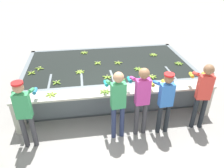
# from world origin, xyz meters

# --- Properties ---
(ground_plane) EXTENTS (80.00, 80.00, 0.00)m
(ground_plane) POSITION_xyz_m (0.00, 0.00, 0.00)
(ground_plane) COLOR gray
(ground_plane) RESTS_ON ground
(wash_tank) EXTENTS (5.04, 2.84, 0.91)m
(wash_tank) POSITION_xyz_m (0.00, 1.86, 0.45)
(wash_tank) COLOR slate
(wash_tank) RESTS_ON ground
(work_ledge) EXTENTS (5.04, 0.45, 0.91)m
(work_ledge) POSITION_xyz_m (0.00, 0.23, 0.66)
(work_ledge) COLOR #B7B2A3
(work_ledge) RESTS_ON ground
(worker_0) EXTENTS (0.42, 0.72, 1.65)m
(worker_0) POSITION_xyz_m (-2.07, -0.36, 1.00)
(worker_0) COLOR #38383D
(worker_0) RESTS_ON ground
(worker_1) EXTENTS (0.45, 0.73, 1.72)m
(worker_1) POSITION_xyz_m (-0.08, -0.36, 1.04)
(worker_1) COLOR navy
(worker_1) RESTS_ON ground
(worker_2) EXTENTS (0.43, 0.73, 1.75)m
(worker_2) POSITION_xyz_m (0.47, -0.33, 1.06)
(worker_2) COLOR #38383D
(worker_2) RESTS_ON ground
(worker_3) EXTENTS (0.42, 0.72, 1.60)m
(worker_3) POSITION_xyz_m (1.02, -0.35, 0.96)
(worker_3) COLOR #1E2328
(worker_3) RESTS_ON ground
(worker_4) EXTENTS (0.48, 0.74, 1.73)m
(worker_4) POSITION_xyz_m (1.95, -0.32, 1.05)
(worker_4) COLOR #1E2328
(worker_4) RESTS_ON ground
(banana_bunch_floating_0) EXTENTS (0.25, 0.25, 0.08)m
(banana_bunch_floating_0) POSITION_xyz_m (-2.23, 1.50, 0.93)
(banana_bunch_floating_0) COLOR #8CB738
(banana_bunch_floating_0) RESTS_ON wash_tank
(banana_bunch_floating_1) EXTENTS (0.28, 0.28, 0.08)m
(banana_bunch_floating_1) POSITION_xyz_m (-0.69, 2.83, 0.93)
(banana_bunch_floating_1) COLOR #93BC3D
(banana_bunch_floating_1) RESTS_ON wash_tank
(banana_bunch_floating_2) EXTENTS (0.28, 0.27, 0.08)m
(banana_bunch_floating_2) POSITION_xyz_m (-0.15, 0.93, 0.93)
(banana_bunch_floating_2) COLOR #8CB738
(banana_bunch_floating_2) RESTS_ON wash_tank
(banana_bunch_floating_3) EXTENTS (0.28, 0.28, 0.08)m
(banana_bunch_floating_3) POSITION_xyz_m (1.06, 0.77, 0.93)
(banana_bunch_floating_3) COLOR #8CB738
(banana_bunch_floating_3) RESTS_ON wash_tank
(banana_bunch_floating_4) EXTENTS (0.28, 0.28, 0.08)m
(banana_bunch_floating_4) POSITION_xyz_m (1.61, 2.28, 0.93)
(banana_bunch_floating_4) COLOR #93BC3D
(banana_bunch_floating_4) RESTS_ON wash_tank
(banana_bunch_floating_5) EXTENTS (0.28, 0.28, 0.08)m
(banana_bunch_floating_5) POSITION_xyz_m (0.82, 1.29, 0.93)
(banana_bunch_floating_5) COLOR #75A333
(banana_bunch_floating_5) RESTS_ON wash_tank
(banana_bunch_floating_6) EXTENTS (0.24, 0.24, 0.08)m
(banana_bunch_floating_6) POSITION_xyz_m (-0.32, 1.89, 0.93)
(banana_bunch_floating_6) COLOR #9EC642
(banana_bunch_floating_6) RESTS_ON wash_tank
(banana_bunch_floating_7) EXTENTS (0.28, 0.28, 0.08)m
(banana_bunch_floating_7) POSITION_xyz_m (-2.05, 1.77, 0.93)
(banana_bunch_floating_7) COLOR #8CB738
(banana_bunch_floating_7) RESTS_ON wash_tank
(banana_bunch_floating_8) EXTENTS (0.27, 0.28, 0.08)m
(banana_bunch_floating_8) POSITION_xyz_m (0.31, 1.82, 0.93)
(banana_bunch_floating_8) COLOR #93BC3D
(banana_bunch_floating_8) RESTS_ON wash_tank
(banana_bunch_floating_9) EXTENTS (0.28, 0.28, 0.08)m
(banana_bunch_floating_9) POSITION_xyz_m (0.19, 0.75, 0.93)
(banana_bunch_floating_9) COLOR #8CB738
(banana_bunch_floating_9) RESTS_ON wash_tank
(banana_bunch_floating_10) EXTENTS (0.28, 0.28, 0.08)m
(banana_bunch_floating_10) POSITION_xyz_m (-0.88, 1.35, 0.93)
(banana_bunch_floating_10) COLOR #93BC3D
(banana_bunch_floating_10) RESTS_ON wash_tank
(banana_bunch_floating_11) EXTENTS (0.28, 0.28, 0.08)m
(banana_bunch_floating_11) POSITION_xyz_m (2.15, 1.48, 0.93)
(banana_bunch_floating_11) COLOR #75A333
(banana_bunch_floating_11) RESTS_ON wash_tank
(banana_bunch_floating_12) EXTENTS (0.24, 0.24, 0.08)m
(banana_bunch_floating_12) POSITION_xyz_m (-1.49, 0.83, 0.93)
(banana_bunch_floating_12) COLOR #75A333
(banana_bunch_floating_12) RESTS_ON wash_tank
(banana_bunch_ledge_0) EXTENTS (0.28, 0.28, 0.08)m
(banana_bunch_ledge_0) POSITION_xyz_m (-0.30, 0.18, 0.93)
(banana_bunch_ledge_0) COLOR #75A333
(banana_bunch_ledge_0) RESTS_ON work_ledge
(banana_bunch_ledge_1) EXTENTS (0.28, 0.28, 0.08)m
(banana_bunch_ledge_1) POSITION_xyz_m (-1.58, 0.24, 0.93)
(banana_bunch_ledge_1) COLOR #8CB738
(banana_bunch_ledge_1) RESTS_ON work_ledge
(knife_0) EXTENTS (0.35, 0.08, 0.02)m
(knife_0) POSITION_xyz_m (1.23, 0.30, 0.92)
(knife_0) COLOR silver
(knife_0) RESTS_ON work_ledge
(knife_1) EXTENTS (0.24, 0.29, 0.02)m
(knife_1) POSITION_xyz_m (1.52, 0.24, 0.92)
(knife_1) COLOR silver
(knife_1) RESTS_ON work_ledge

